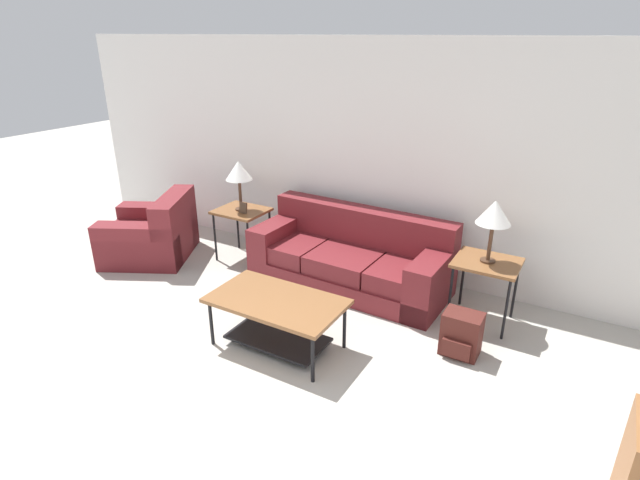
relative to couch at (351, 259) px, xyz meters
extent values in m
cube|color=white|center=(0.17, 0.55, 1.00)|extent=(9.14, 0.06, 2.60)
cube|color=maroon|center=(0.00, -0.05, -0.19)|extent=(2.21, 0.95, 0.22)
cube|color=maroon|center=(-0.73, -0.05, 0.02)|extent=(0.73, 0.81, 0.20)
cube|color=maroon|center=(0.00, -0.07, 0.02)|extent=(0.73, 0.81, 0.20)
cube|color=maroon|center=(0.72, -0.09, 0.02)|extent=(0.73, 0.81, 0.20)
cube|color=maroon|center=(0.01, 0.26, 0.32)|extent=(2.18, 0.33, 0.40)
cube|color=maroon|center=(-0.95, -0.02, -0.01)|extent=(0.31, 0.89, 0.58)
cube|color=maroon|center=(0.95, -0.08, -0.01)|extent=(0.31, 0.89, 0.58)
cube|color=maroon|center=(-2.53, -0.60, -0.10)|extent=(1.32, 1.33, 0.40)
cube|color=maroon|center=(-2.21, -0.44, 0.30)|extent=(0.68, 1.00, 0.40)
cube|color=maroon|center=(-2.69, -0.28, -0.02)|extent=(0.98, 0.67, 0.56)
cube|color=maroon|center=(-2.36, -0.93, -0.02)|extent=(0.98, 0.67, 0.56)
cube|color=brown|center=(-0.02, -1.41, 0.16)|extent=(1.18, 0.67, 0.04)
cylinder|color=black|center=(-0.55, -1.69, -0.08)|extent=(0.03, 0.03, 0.44)
cylinder|color=black|center=(0.51, -1.69, -0.08)|extent=(0.03, 0.03, 0.44)
cylinder|color=black|center=(-0.55, -1.14, -0.08)|extent=(0.03, 0.03, 0.44)
cylinder|color=black|center=(0.51, -1.14, -0.08)|extent=(0.03, 0.03, 0.44)
cube|color=black|center=(-0.02, -1.41, -0.22)|extent=(0.88, 0.47, 0.02)
cube|color=brown|center=(-1.46, -0.06, 0.33)|extent=(0.59, 0.52, 0.03)
cylinder|color=black|center=(-1.72, -0.28, 0.01)|extent=(0.03, 0.03, 0.61)
cylinder|color=black|center=(-1.20, -0.28, 0.01)|extent=(0.03, 0.03, 0.61)
cylinder|color=black|center=(-1.72, 0.15, 0.01)|extent=(0.03, 0.03, 0.61)
cylinder|color=black|center=(-1.20, 0.15, 0.01)|extent=(0.03, 0.03, 0.61)
cube|color=brown|center=(1.46, -0.06, 0.33)|extent=(0.59, 0.52, 0.03)
cylinder|color=black|center=(1.20, -0.28, 0.01)|extent=(0.03, 0.03, 0.61)
cylinder|color=black|center=(1.71, -0.28, 0.01)|extent=(0.03, 0.03, 0.61)
cylinder|color=black|center=(1.20, 0.15, 0.01)|extent=(0.03, 0.03, 0.61)
cylinder|color=black|center=(1.71, 0.15, 0.01)|extent=(0.03, 0.03, 0.61)
cylinder|color=#472D1E|center=(-1.46, -0.06, 0.35)|extent=(0.14, 0.14, 0.02)
cylinder|color=#472D1E|center=(-1.46, -0.06, 0.54)|extent=(0.04, 0.04, 0.36)
cone|color=white|center=(-1.46, -0.06, 0.83)|extent=(0.32, 0.32, 0.22)
cylinder|color=#472D1E|center=(1.46, -0.06, 0.35)|extent=(0.14, 0.14, 0.02)
cylinder|color=#472D1E|center=(1.46, -0.06, 0.54)|extent=(0.04, 0.04, 0.36)
cone|color=white|center=(1.46, -0.06, 0.83)|extent=(0.32, 0.32, 0.22)
cube|color=#4C1E19|center=(1.44, -0.70, -0.10)|extent=(0.33, 0.24, 0.40)
cube|color=#4C1E19|center=(1.44, -0.84, -0.18)|extent=(0.25, 0.05, 0.16)
cylinder|color=#4C1E19|center=(1.35, -0.56, -0.08)|extent=(0.02, 0.02, 0.30)
cylinder|color=#4C1E19|center=(1.53, -0.56, -0.08)|extent=(0.02, 0.02, 0.30)
cube|color=#4C3828|center=(-1.36, -0.14, 0.41)|extent=(0.10, 0.04, 0.13)
camera|label=1|loc=(2.22, -4.51, 2.33)|focal=28.00mm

